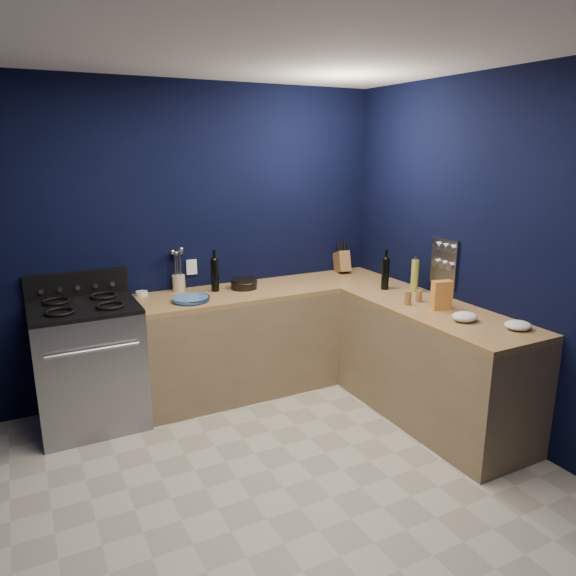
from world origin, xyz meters
TOP-DOWN VIEW (x-y plane):
  - floor at (0.00, 0.00)m, footprint 3.50×3.50m
  - ceiling at (0.00, 0.00)m, footprint 3.50×3.50m
  - wall_back at (0.00, 1.76)m, footprint 3.50×0.02m
  - wall_right at (1.76, 0.00)m, footprint 0.02×3.50m
  - wall_front at (0.00, -1.76)m, footprint 3.50×0.02m
  - cab_back at (0.60, 1.44)m, footprint 2.30×0.63m
  - top_back at (0.60, 1.44)m, footprint 2.30×0.63m
  - cab_right at (1.44, 0.29)m, footprint 0.63×1.67m
  - top_right at (1.44, 0.29)m, footprint 0.63×1.67m
  - gas_range at (-0.93, 1.42)m, footprint 0.76×0.66m
  - oven_door at (-0.93, 1.10)m, footprint 0.59×0.02m
  - cooktop at (-0.93, 1.42)m, footprint 0.76×0.66m
  - backguard at (-0.93, 1.72)m, footprint 0.76×0.06m
  - spice_panel at (1.74, 0.55)m, footprint 0.02×0.28m
  - wall_outlet at (0.00, 1.74)m, footprint 0.09×0.02m
  - plate_stack at (-0.15, 1.32)m, footprint 0.31×0.31m
  - ramekin at (-0.45, 1.67)m, footprint 0.10×0.10m
  - utensil_crock at (-0.13, 1.68)m, footprint 0.14×0.14m
  - wine_bottle_back at (0.13, 1.53)m, footprint 0.07×0.07m
  - lemon_basket at (0.38, 1.50)m, footprint 0.25×0.25m
  - knife_block at (1.47, 1.64)m, footprint 0.15×0.25m
  - wine_bottle_right at (1.44, 0.92)m, footprint 0.07×0.07m
  - oil_bottle at (1.62, 0.76)m, footprint 0.08×0.08m
  - spice_jar_near at (1.31, 0.46)m, footprint 0.05×0.05m
  - spice_jar_far at (1.44, 0.49)m, footprint 0.05×0.05m
  - crouton_bag at (1.45, 0.26)m, footprint 0.16×0.10m
  - towel_front at (1.40, -0.03)m, footprint 0.22×0.20m
  - towel_end at (1.59, -0.32)m, footprint 0.19×0.17m

SIDE VIEW (x-z plane):
  - floor at x=0.00m, z-range -0.02..0.00m
  - cab_back at x=0.60m, z-range 0.00..0.86m
  - cab_right at x=1.44m, z-range 0.00..0.86m
  - oven_door at x=-0.93m, z-range 0.24..0.66m
  - gas_range at x=-0.93m, z-range 0.00..0.92m
  - top_back at x=0.60m, z-range 0.86..0.90m
  - top_right at x=1.44m, z-range 0.86..0.90m
  - plate_stack at x=-0.15m, z-range 0.90..0.94m
  - ramekin at x=-0.45m, z-range 0.90..0.94m
  - towel_end at x=1.59m, z-range 0.90..0.95m
  - towel_front at x=1.40m, z-range 0.90..0.96m
  - cooktop at x=-0.93m, z-range 0.92..0.95m
  - lemon_basket at x=0.38m, z-range 0.90..0.98m
  - spice_jar_far at x=1.44m, z-range 0.90..0.99m
  - spice_jar_near at x=1.31m, z-range 0.90..1.01m
  - utensil_crock at x=-0.13m, z-range 0.90..1.03m
  - knife_block at x=1.47m, z-range 0.88..1.12m
  - crouton_bag at x=1.45m, z-range 0.90..1.12m
  - wine_bottle_right at x=1.44m, z-range 0.90..1.17m
  - oil_bottle at x=1.62m, z-range 0.90..1.17m
  - wine_bottle_back at x=0.13m, z-range 0.90..1.17m
  - backguard at x=-0.93m, z-range 0.94..1.14m
  - wall_outlet at x=0.00m, z-range 1.02..1.15m
  - spice_panel at x=1.74m, z-range 0.99..1.37m
  - wall_back at x=0.00m, z-range 0.00..2.60m
  - wall_right at x=1.76m, z-range 0.00..2.60m
  - wall_front at x=0.00m, z-range 0.00..2.60m
  - ceiling at x=0.00m, z-range 2.60..2.62m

